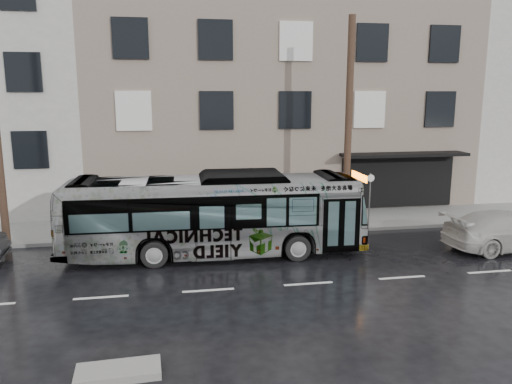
# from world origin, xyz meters

# --- Properties ---
(ground) EXTENTS (120.00, 120.00, 0.00)m
(ground) POSITION_xyz_m (0.00, 0.00, 0.00)
(ground) COLOR black
(ground) RESTS_ON ground
(sidewalk) EXTENTS (90.00, 3.60, 0.15)m
(sidewalk) POSITION_xyz_m (0.00, 4.90, 0.07)
(sidewalk) COLOR gray
(sidewalk) RESTS_ON ground
(building_taupe) EXTENTS (20.00, 12.00, 11.00)m
(building_taupe) POSITION_xyz_m (5.00, 12.70, 5.50)
(building_taupe) COLOR gray
(building_taupe) RESTS_ON ground
(utility_pole_front) EXTENTS (0.30, 0.30, 9.00)m
(utility_pole_front) POSITION_xyz_m (6.50, 3.30, 4.65)
(utility_pole_front) COLOR #493224
(utility_pole_front) RESTS_ON sidewalk
(sign_post) EXTENTS (0.06, 0.06, 2.40)m
(sign_post) POSITION_xyz_m (7.60, 3.30, 1.35)
(sign_post) COLOR slate
(sign_post) RESTS_ON sidewalk
(bus) EXTENTS (11.24, 2.93, 3.11)m
(bus) POSITION_xyz_m (0.51, 0.97, 1.56)
(bus) COLOR #B2B2B2
(bus) RESTS_ON ground
(white_sedan) EXTENTS (5.25, 2.41, 1.49)m
(white_sedan) POSITION_xyz_m (11.87, -0.26, 0.74)
(white_sedan) COLOR #B3B1AA
(white_sedan) RESTS_ON ground
(slush_pile) EXTENTS (1.84, 0.89, 0.18)m
(slush_pile) POSITION_xyz_m (-2.28, -6.92, 0.09)
(slush_pile) COLOR gray
(slush_pile) RESTS_ON ground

